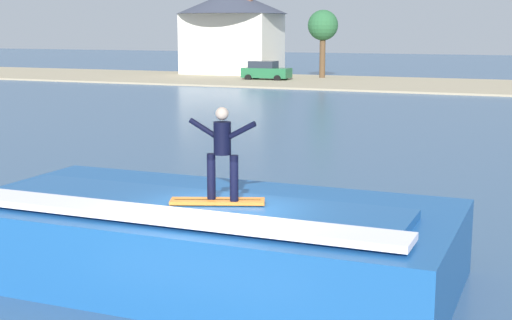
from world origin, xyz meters
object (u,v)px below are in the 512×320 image
at_px(wave_crest, 204,239).
at_px(house_with_chimney, 232,25).
at_px(tree_tall_bare, 323,27).
at_px(car_near_shore, 266,71).
at_px(surfer, 222,148).
at_px(surfboard, 218,201).

height_order(wave_crest, house_with_chimney, house_with_chimney).
bearing_deg(house_with_chimney, tree_tall_bare, -14.30).
bearing_deg(car_near_shore, tree_tall_bare, 46.58).
relative_size(house_with_chimney, tree_tall_bare, 1.76).
distance_m(wave_crest, surfer, 2.09).
relative_size(surfer, car_near_shore, 0.39).
height_order(car_near_shore, tree_tall_bare, tree_tall_bare).
bearing_deg(surfer, surfboard, -168.15).
relative_size(surfboard, tree_tall_bare, 0.27).
distance_m(surfer, car_near_shore, 55.50).
distance_m(wave_crest, car_near_shore, 54.80).
relative_size(surfboard, car_near_shore, 0.40).
distance_m(surfboard, surfer, 1.01).
xyz_separation_m(wave_crest, surfboard, (0.53, -0.50, 0.93)).
bearing_deg(house_with_chimney, surfboard, -65.92).
relative_size(wave_crest, car_near_shore, 2.16).
bearing_deg(surfboard, surfer, 11.85).
xyz_separation_m(car_near_shore, house_with_chimney, (-6.62, 7.11, 4.20)).
distance_m(house_with_chimney, tree_tall_bare, 11.10).
xyz_separation_m(surfboard, tree_tall_bare, (-15.59, 56.20, 3.27)).
xyz_separation_m(surfboard, car_near_shore, (-19.72, 51.83, -0.78)).
bearing_deg(surfer, wave_crest, 142.78).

